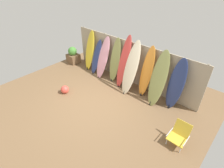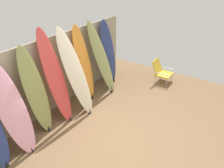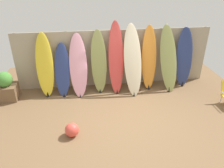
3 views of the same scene
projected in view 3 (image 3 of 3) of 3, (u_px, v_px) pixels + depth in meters
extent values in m
plane|color=brown|center=(125.00, 119.00, 5.58)|extent=(7.68, 7.68, 0.00)
cube|color=tan|center=(114.00, 58.00, 6.92)|extent=(6.08, 0.04, 1.80)
cylinder|color=gray|center=(20.00, 62.00, 6.61)|extent=(0.10, 0.10, 1.80)
cylinder|color=gray|center=(68.00, 60.00, 6.78)|extent=(0.10, 0.10, 1.80)
cylinder|color=gray|center=(114.00, 58.00, 6.95)|extent=(0.10, 0.10, 1.80)
cylinder|color=gray|center=(158.00, 56.00, 7.12)|extent=(0.10, 0.10, 1.80)
cylinder|color=gray|center=(199.00, 54.00, 7.30)|extent=(0.10, 0.10, 1.80)
ellipsoid|color=yellow|center=(45.00, 65.00, 6.35)|extent=(0.51, 0.58, 1.85)
cone|color=black|center=(48.00, 94.00, 6.52)|extent=(0.08, 0.08, 0.16)
ellipsoid|color=navy|center=(62.00, 70.00, 6.44)|extent=(0.49, 0.65, 1.53)
cone|color=black|center=(64.00, 95.00, 6.53)|extent=(0.08, 0.08, 0.11)
ellipsoid|color=pink|center=(78.00, 66.00, 6.40)|extent=(0.52, 0.73, 1.79)
cone|color=black|center=(80.00, 95.00, 6.51)|extent=(0.08, 0.08, 0.11)
ellipsoid|color=olive|center=(99.00, 62.00, 6.53)|extent=(0.49, 0.50, 1.88)
cone|color=black|center=(100.00, 91.00, 6.76)|extent=(0.08, 0.08, 0.11)
ellipsoid|color=#D13D38|center=(116.00, 58.00, 6.50)|extent=(0.47, 0.72, 2.11)
cone|color=black|center=(117.00, 91.00, 6.69)|extent=(0.08, 0.08, 0.13)
ellipsoid|color=beige|center=(133.00, 60.00, 6.45)|extent=(0.57, 0.88, 2.04)
cone|color=black|center=(134.00, 94.00, 6.56)|extent=(0.08, 0.08, 0.14)
ellipsoid|color=orange|center=(149.00, 58.00, 6.72)|extent=(0.48, 0.54, 1.96)
cone|color=black|center=(149.00, 87.00, 6.94)|extent=(0.08, 0.08, 0.15)
ellipsoid|color=olive|center=(168.00, 59.00, 6.67)|extent=(0.64, 0.85, 1.96)
cone|color=black|center=(169.00, 89.00, 6.79)|extent=(0.08, 0.08, 0.17)
ellipsoid|color=navy|center=(184.00, 57.00, 6.90)|extent=(0.55, 0.47, 1.86)
cone|color=black|center=(183.00, 84.00, 7.13)|extent=(0.08, 0.08, 0.16)
cylinder|color=silver|center=(221.00, 99.00, 6.24)|extent=(0.02, 0.02, 0.22)
cube|color=brown|center=(7.00, 92.00, 6.36)|extent=(0.57, 0.53, 0.45)
sphere|color=#4A8D38|center=(4.00, 79.00, 6.17)|extent=(0.44, 0.44, 0.44)
sphere|color=#E54C3F|center=(72.00, 130.00, 4.96)|extent=(0.32, 0.32, 0.32)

